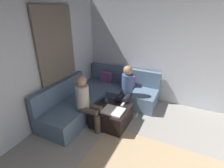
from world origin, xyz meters
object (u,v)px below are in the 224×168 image
(sectional_couch, at_px, (101,97))
(ottoman, at_px, (111,116))
(coffee_mug, at_px, (106,100))
(game_remote, at_px, (123,104))
(person_on_couch_side, at_px, (86,101))
(person_on_couch_back, at_px, (126,88))

(sectional_couch, relative_size, ottoman, 3.36)
(coffee_mug, height_order, game_remote, coffee_mug)
(sectional_couch, distance_m, person_on_couch_side, 0.95)
(game_remote, relative_size, person_on_couch_back, 0.12)
(person_on_couch_back, bearing_deg, game_remote, 102.08)
(game_remote, height_order, person_on_couch_back, person_on_couch_back)
(person_on_couch_side, bearing_deg, person_on_couch_back, 149.98)
(coffee_mug, relative_size, game_remote, 0.63)
(person_on_couch_back, distance_m, person_on_couch_side, 1.06)
(person_on_couch_back, bearing_deg, ottoman, 80.82)
(ottoman, relative_size, person_on_couch_back, 0.63)
(sectional_couch, xyz_separation_m, ottoman, (0.58, -0.55, -0.07))
(sectional_couch, distance_m, coffee_mug, 0.55)
(ottoman, xyz_separation_m, game_remote, (0.18, 0.22, 0.22))
(game_remote, bearing_deg, sectional_couch, 156.55)
(sectional_couch, height_order, ottoman, sectional_couch)
(coffee_mug, xyz_separation_m, game_remote, (0.40, 0.04, -0.04))
(sectional_couch, distance_m, ottoman, 0.80)
(sectional_couch, relative_size, person_on_couch_side, 2.12)
(person_on_couch_back, bearing_deg, person_on_couch_side, 59.98)
(game_remote, xyz_separation_m, person_on_couch_back, (-0.08, 0.38, 0.23))
(ottoman, bearing_deg, person_on_couch_back, 80.82)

